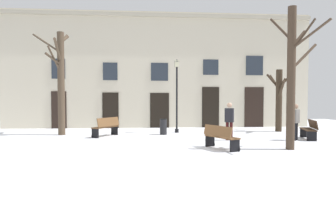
% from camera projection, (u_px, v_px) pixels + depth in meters
% --- Properties ---
extents(ground_plane, '(32.41, 32.41, 0.00)m').
position_uv_depth(ground_plane, '(171.00, 147.00, 11.98)').
color(ground_plane, white).
extents(building_facade, '(20.26, 0.60, 7.57)m').
position_uv_depth(building_facade, '(160.00, 70.00, 20.36)').
color(building_facade, beige).
rests_on(building_facade, ground).
extents(tree_center, '(1.06, 2.69, 3.58)m').
position_uv_depth(tree_center, '(279.00, 98.00, 17.82)').
color(tree_center, '#382B1E').
rests_on(tree_center, ground).
extents(tree_right_of_center, '(1.71, 2.48, 5.48)m').
position_uv_depth(tree_right_of_center, '(61.00, 78.00, 16.06)').
color(tree_right_of_center, '#4C3D2D').
rests_on(tree_right_of_center, ground).
extents(tree_foreground, '(1.63, 2.74, 5.25)m').
position_uv_depth(tree_foreground, '(292.00, 74.00, 11.37)').
color(tree_foreground, '#423326').
rests_on(tree_foreground, ground).
extents(streetlamp, '(0.30, 0.30, 4.09)m').
position_uv_depth(streetlamp, '(177.00, 88.00, 17.20)').
color(streetlamp, black).
rests_on(streetlamp, ground).
extents(litter_bin, '(0.39, 0.39, 0.84)m').
position_uv_depth(litter_bin, '(163.00, 127.00, 16.30)').
color(litter_bin, black).
rests_on(litter_bin, ground).
extents(bench_back_to_back_left, '(1.27, 1.64, 0.96)m').
position_uv_depth(bench_back_to_back_left, '(106.00, 127.00, 15.47)').
color(bench_back_to_back_left, brown).
rests_on(bench_back_to_back_left, ground).
extents(bench_facing_shops, '(0.95, 1.68, 0.91)m').
position_uv_depth(bench_facing_shops, '(309.00, 129.00, 14.44)').
color(bench_facing_shops, '#3D2819').
rests_on(bench_facing_shops, ground).
extents(bench_far_corner, '(1.10, 1.65, 0.89)m').
position_uv_depth(bench_far_corner, '(221.00, 137.00, 11.53)').
color(bench_far_corner, brown).
rests_on(bench_far_corner, ground).
extents(person_near_bench, '(0.43, 0.41, 1.65)m').
position_uv_depth(person_near_bench, '(296.00, 120.00, 13.97)').
color(person_near_bench, black).
rests_on(person_near_bench, ground).
extents(person_strolling, '(0.44, 0.39, 1.71)m').
position_uv_depth(person_strolling, '(229.00, 119.00, 14.03)').
color(person_strolling, '#350F0F').
rests_on(person_strolling, ground).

